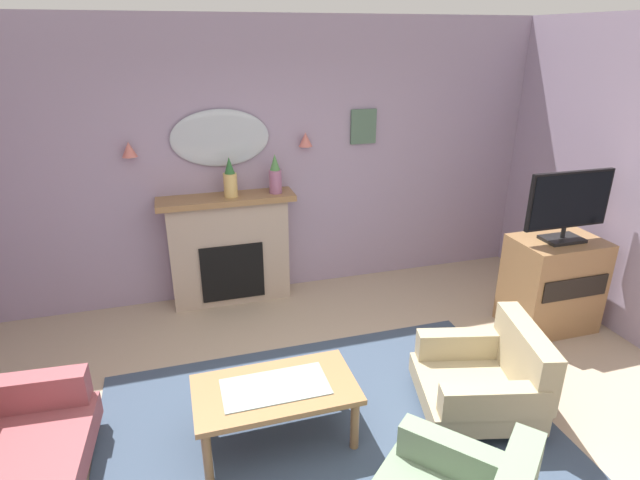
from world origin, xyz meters
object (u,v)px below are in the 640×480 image
(fireplace, at_px, (230,251))
(tv_cabinet, at_px, (552,283))
(mantel_vase_centre, at_px, (275,176))
(coffee_table, at_px, (275,394))
(mantel_vase_right, at_px, (230,180))
(wall_sconce_left, at_px, (129,149))
(armchair_beside_couch, at_px, (488,377))
(wall_mirror, at_px, (220,138))
(tv_flatscreen, at_px, (569,205))
(wall_sconce_right, at_px, (306,140))
(framed_picture, at_px, (363,127))

(fireplace, bearing_deg, tv_cabinet, -25.85)
(mantel_vase_centre, bearing_deg, coffee_table, -102.64)
(coffee_table, bearing_deg, mantel_vase_right, 89.38)
(wall_sconce_left, relative_size, armchair_beside_couch, 0.14)
(wall_mirror, bearing_deg, armchair_beside_couch, -56.92)
(fireplace, distance_m, coffee_table, 2.14)
(fireplace, relative_size, tv_flatscreen, 1.62)
(coffee_table, bearing_deg, tv_cabinet, 14.70)
(wall_sconce_left, height_order, tv_cabinet, wall_sconce_left)
(mantel_vase_right, relative_size, coffee_table, 0.36)
(mantel_vase_centre, xyz_separation_m, wall_mirror, (-0.50, 0.17, 0.37))
(fireplace, height_order, tv_flatscreen, tv_flatscreen)
(mantel_vase_right, distance_m, wall_sconce_right, 0.87)
(mantel_vase_right, distance_m, wall_mirror, 0.42)
(coffee_table, xyz_separation_m, tv_flatscreen, (2.84, 0.72, 0.86))
(coffee_table, distance_m, tv_cabinet, 2.94)
(mantel_vase_right, bearing_deg, wall_sconce_right, 8.53)
(tv_cabinet, height_order, tv_flatscreen, tv_flatscreen)
(wall_sconce_right, relative_size, tv_cabinet, 0.16)
(wall_sconce_left, xyz_separation_m, tv_cabinet, (3.72, -1.48, -1.21))
(fireplace, xyz_separation_m, wall_sconce_right, (0.85, 0.09, 1.09))
(mantel_vase_right, xyz_separation_m, armchair_beside_couch, (1.54, -2.27, -1.03))
(tv_cabinet, relative_size, tv_flatscreen, 1.07)
(mantel_vase_right, distance_m, framed_picture, 1.52)
(fireplace, distance_m, mantel_vase_right, 0.76)
(framed_picture, bearing_deg, wall_sconce_left, -178.54)
(armchair_beside_couch, bearing_deg, wall_sconce_left, 135.58)
(tv_cabinet, bearing_deg, coffee_table, -165.30)
(armchair_beside_couch, bearing_deg, coffee_table, 174.06)
(mantel_vase_right, xyz_separation_m, tv_cabinet, (2.82, -1.36, -0.88))
(wall_sconce_left, bearing_deg, framed_picture, 1.46)
(mantel_vase_right, relative_size, armchair_beside_couch, 0.40)
(armchair_beside_couch, xyz_separation_m, tv_cabinet, (1.28, 0.91, 0.15))
(mantel_vase_centre, bearing_deg, armchair_beside_couch, -64.36)
(coffee_table, height_order, tv_flatscreen, tv_flatscreen)
(wall_sconce_left, height_order, tv_flatscreen, wall_sconce_left)
(wall_mirror, bearing_deg, wall_sconce_left, -176.63)
(wall_sconce_right, distance_m, armchair_beside_couch, 2.85)
(mantel_vase_right, height_order, mantel_vase_centre, mantel_vase_centre)
(mantel_vase_right, distance_m, armchair_beside_couch, 2.93)
(mantel_vase_centre, distance_m, framed_picture, 1.10)
(mantel_vase_centre, bearing_deg, wall_sconce_right, 18.92)
(mantel_vase_right, relative_size, wall_mirror, 0.41)
(mantel_vase_centre, bearing_deg, tv_flatscreen, -30.27)
(fireplace, relative_size, framed_picture, 3.78)
(framed_picture, height_order, coffee_table, framed_picture)
(mantel_vase_centre, xyz_separation_m, tv_flatscreen, (2.37, -1.38, -0.09))
(wall_sconce_left, bearing_deg, wall_mirror, 3.37)
(armchair_beside_couch, distance_m, tv_flatscreen, 1.82)
(wall_sconce_left, bearing_deg, wall_sconce_right, 0.00)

